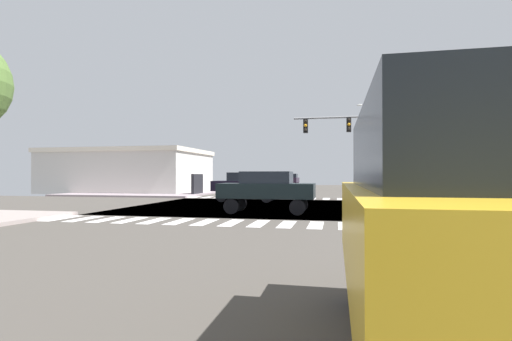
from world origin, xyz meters
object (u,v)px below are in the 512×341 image
(traffic_signal_mast, at_px, (354,134))
(street_lamp, at_px, (371,139))
(sedan_nearside_1, at_px, (246,184))
(sedan_middle_5, at_px, (270,181))
(bank_building, at_px, (130,171))
(sedan_farside_2, at_px, (267,188))
(sedan_queued_3, at_px, (291,179))
(suv_leading_1, at_px, (462,213))

(traffic_signal_mast, xyz_separation_m, street_lamp, (2.39, 14.10, 0.85))
(sedan_nearside_1, relative_size, sedan_middle_5, 1.00)
(bank_building, bearing_deg, sedan_nearside_1, -35.64)
(sedan_farside_2, bearing_deg, street_lamp, -15.29)
(sedan_queued_3, height_order, sedan_middle_5, same)
(traffic_signal_mast, relative_size, sedan_queued_3, 1.66)
(bank_building, height_order, sedan_middle_5, bank_building)
(suv_leading_1, bearing_deg, sedan_queued_3, 98.29)
(traffic_signal_mast, height_order, street_lamp, street_lamp)
(bank_building, relative_size, sedan_nearside_1, 3.67)
(bank_building, bearing_deg, street_lamp, 17.29)
(street_lamp, bearing_deg, bank_building, -162.71)
(bank_building, height_order, sedan_nearside_1, bank_building)
(street_lamp, relative_size, sedan_farside_2, 2.16)
(sedan_nearside_1, height_order, sedan_middle_5, same)
(traffic_signal_mast, bearing_deg, sedan_middle_5, 136.14)
(bank_building, distance_m, sedan_farside_2, 24.16)
(sedan_nearside_1, distance_m, sedan_farside_2, 7.47)
(traffic_signal_mast, distance_m, sedan_nearside_1, 8.52)
(traffic_signal_mast, relative_size, bank_building, 0.45)
(street_lamp, distance_m, sedan_queued_3, 14.53)
(street_lamp, relative_size, sedan_middle_5, 2.16)
(street_lamp, bearing_deg, suv_leading_1, -93.88)
(traffic_signal_mast, bearing_deg, sedan_nearside_1, -153.28)
(sedan_farside_2, bearing_deg, sedan_nearside_1, 20.42)
(traffic_signal_mast, relative_size, suv_leading_1, 1.55)
(street_lamp, height_order, suv_leading_1, street_lamp)
(street_lamp, xyz_separation_m, sedan_queued_3, (-9.58, 10.03, -4.33))
(traffic_signal_mast, distance_m, sedan_queued_3, 25.42)
(sedan_middle_5, bearing_deg, sedan_nearside_1, 91.36)
(sedan_nearside_1, bearing_deg, sedan_middle_5, -178.64)
(sedan_nearside_1, relative_size, sedan_farside_2, 1.00)
(street_lamp, relative_size, bank_building, 0.59)
(traffic_signal_mast, relative_size, sedan_middle_5, 1.66)
(sedan_queued_3, relative_size, suv_leading_1, 0.93)
(sedan_nearside_1, height_order, suv_leading_1, suv_leading_1)
(sedan_farside_2, bearing_deg, sedan_queued_3, 4.71)
(traffic_signal_mast, height_order, sedan_middle_5, traffic_signal_mast)
(sedan_farside_2, bearing_deg, traffic_signal_mast, -22.45)
(sedan_queued_3, height_order, suv_leading_1, suv_leading_1)
(sedan_nearside_1, relative_size, suv_leading_1, 0.93)
(bank_building, bearing_deg, suv_leading_1, -55.55)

